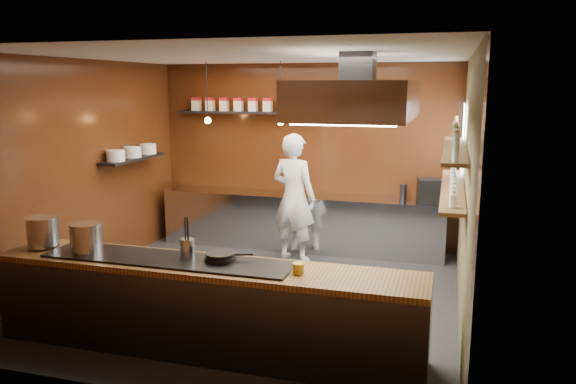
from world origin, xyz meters
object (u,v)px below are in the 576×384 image
at_px(stockpot_small, 86,238).
at_px(espresso_machine, 430,190).
at_px(extractor_hood, 357,99).
at_px(stockpot_large, 43,231).
at_px(chef, 294,198).

distance_m(stockpot_small, espresso_machine, 5.05).
height_order(extractor_hood, stockpot_large, extractor_hood).
distance_m(stockpot_large, stockpot_small, 0.59).
bearing_deg(espresso_machine, extractor_hood, -116.15).
height_order(stockpot_large, espresso_machine, stockpot_large).
height_order(extractor_hood, chef, extractor_hood).
relative_size(stockpot_large, stockpot_small, 1.01).
relative_size(extractor_hood, stockpot_small, 6.14).
relative_size(extractor_hood, stockpot_large, 6.06).
distance_m(extractor_hood, stockpot_small, 3.21).
xyz_separation_m(extractor_hood, stockpot_large, (-3.20, -1.18, -1.40)).
relative_size(stockpot_small, espresso_machine, 0.91).
bearing_deg(espresso_machine, chef, -172.62).
xyz_separation_m(stockpot_small, espresso_machine, (3.33, 3.80, -0.01)).
distance_m(extractor_hood, espresso_machine, 3.02).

